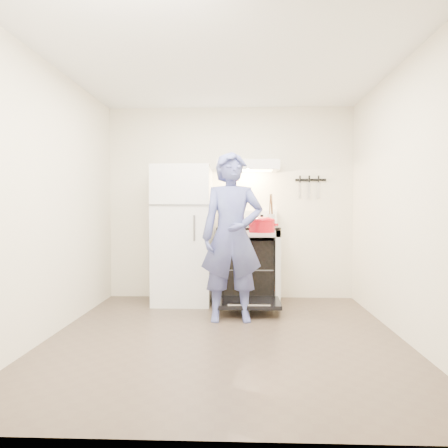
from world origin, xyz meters
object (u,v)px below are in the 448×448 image
at_px(refrigerator, 183,235).
at_px(dutch_oven, 262,226).
at_px(person, 232,237).
at_px(stove_body, 248,266).
at_px(tea_kettle, 227,216).

height_order(refrigerator, dutch_oven, refrigerator).
xyz_separation_m(refrigerator, person, (0.63, -0.87, 0.03)).
distance_m(stove_body, person, 1.01).
distance_m(person, dutch_oven, 0.46).
bearing_deg(stove_body, dutch_oven, -76.07).
xyz_separation_m(refrigerator, dutch_oven, (0.95, -0.56, 0.13)).
relative_size(stove_body, dutch_oven, 2.56).
height_order(refrigerator, person, person).
relative_size(refrigerator, dutch_oven, 4.73).
bearing_deg(tea_kettle, person, -85.15).
relative_size(refrigerator, person, 0.97).
distance_m(stove_body, tea_kettle, 0.70).
bearing_deg(refrigerator, dutch_oven, -30.33).
bearing_deg(person, dutch_oven, 39.11).
bearing_deg(stove_body, person, -101.37).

